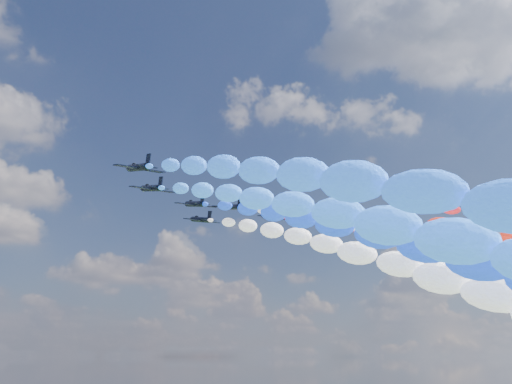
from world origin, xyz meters
TOP-DOWN VIEW (x-y plane):
  - jet_0 at (-32.16, -6.58)m, footprint 9.45×12.84m
  - trail_0 at (-32.16, -70.16)m, footprint 6.80×123.68m
  - jet_1 at (-24.11, 6.13)m, footprint 9.45×12.84m
  - trail_1 at (-24.11, -57.46)m, footprint 6.80×123.68m
  - jet_2 at (-10.18, 14.04)m, footprint 9.99×13.22m
  - trail_2 at (-10.18, -49.54)m, footprint 6.80×123.68m
  - jet_3 at (-1.59, 12.36)m, footprint 9.94×13.19m
  - trail_3 at (-1.59, -51.22)m, footprint 6.80×123.68m
  - jet_4 at (-0.97, 28.68)m, footprint 9.75×13.06m
  - trail_4 at (-0.97, -34.91)m, footprint 6.80×123.68m
  - jet_5 at (12.96, 15.96)m, footprint 9.59×12.94m
  - trail_5 at (12.96, -47.62)m, footprint 6.80×123.68m
  - jet_6 at (24.28, 5.54)m, footprint 9.29×12.72m
  - jet_7 at (32.49, -8.42)m, footprint 9.64×12.98m

SIDE VIEW (x-z plane):
  - trail_0 at x=-32.16m, z-range 61.79..107.00m
  - trail_1 at x=-24.11m, z-range 61.79..107.00m
  - trail_2 at x=-10.18m, z-range 61.79..107.00m
  - trail_3 at x=-1.59m, z-range 61.79..107.00m
  - trail_4 at x=-0.97m, z-range 61.79..107.00m
  - trail_5 at x=12.96m, z-range 61.79..107.00m
  - jet_0 at x=-32.16m, z-range 102.07..107.26m
  - jet_1 at x=-24.11m, z-range 102.07..107.26m
  - jet_2 at x=-10.18m, z-range 102.07..107.26m
  - jet_3 at x=-1.59m, z-range 102.07..107.26m
  - jet_4 at x=-0.97m, z-range 102.07..107.26m
  - jet_5 at x=12.96m, z-range 102.07..107.26m
  - jet_6 at x=24.28m, z-range 102.07..107.26m
  - jet_7 at x=32.49m, z-range 102.07..107.26m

